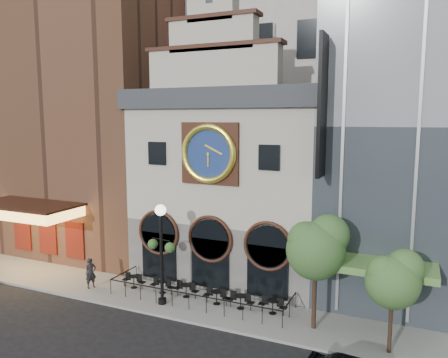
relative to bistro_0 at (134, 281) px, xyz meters
The scene contains 16 objects.
ground 5.31m from the bistro_0, 29.00° to the right, with size 120.00×120.00×0.00m, color black.
sidewalk 4.64m from the bistro_0, ahead, with size 44.00×5.00×0.15m, color gray.
clock_building 9.27m from the bistro_0, 48.79° to the left, with size 12.60×8.78×18.65m.
theater_building 16.40m from the bistro_0, 138.57° to the left, with size 14.00×15.60×25.00m.
office_tower 26.48m from the bistro_0, 75.19° to the left, with size 20.00×16.00×40.00m, color silver.
cafe_railing 4.61m from the bistro_0, ahead, with size 10.60×2.60×0.90m, color black, non-canonical shape.
bistro_0 is the anchor object (origin of this frame).
bistro_1 2.05m from the bistro_0, ahead, with size 1.58×0.68×0.90m.
bistro_2 3.64m from the bistro_0, ahead, with size 1.58×0.68×0.90m.
bistro_3 5.70m from the bistro_0, ahead, with size 1.58×0.68×0.90m.
bistro_4 7.16m from the bistro_0, ahead, with size 1.58×0.68×0.90m.
bistro_5 8.97m from the bistro_0, ahead, with size 1.58×0.68×0.90m.
pedestrian 2.69m from the bistro_0, 156.20° to the right, with size 0.69×0.45×1.89m, color black.
lamppost 4.39m from the bistro_0, 24.05° to the right, with size 1.82×0.78×5.72m.
tree_left 12.01m from the bistro_0, ahead, with size 3.01×2.90×5.79m.
tree_right 15.36m from the bistro_0, ahead, with size 2.47×2.37×4.75m.
Camera 1 is at (11.02, -18.79, 10.56)m, focal length 35.00 mm.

